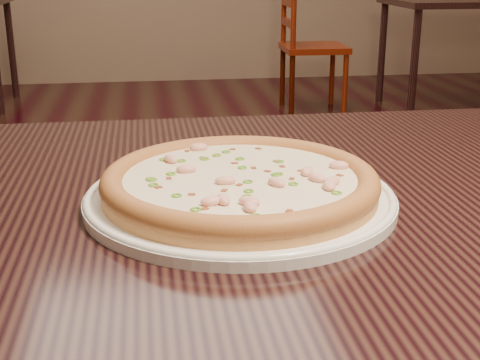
{
  "coord_description": "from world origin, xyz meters",
  "views": [
    {
      "loc": [
        -0.14,
        -1.26,
        1.03
      ],
      "look_at": [
        -0.03,
        -0.53,
        0.78
      ],
      "focal_mm": 50.0,
      "sensor_mm": 36.0,
      "label": 1
    }
  ],
  "objects": [
    {
      "name": "plate",
      "position": [
        -0.03,
        -0.53,
        0.76
      ],
      "size": [
        0.37,
        0.37,
        0.02
      ],
      "color": "white",
      "rests_on": "hero_table"
    },
    {
      "name": "chair_c",
      "position": [
        0.96,
        3.2,
        0.44
      ],
      "size": [
        0.43,
        0.43,
        0.95
      ],
      "color": "#651603",
      "rests_on": "ground"
    },
    {
      "name": "pizza",
      "position": [
        -0.03,
        -0.53,
        0.78
      ],
      "size": [
        0.33,
        0.33,
        0.03
      ],
      "color": "tan",
      "rests_on": "plate"
    },
    {
      "name": "hero_table",
      "position": [
        0.09,
        -0.48,
        0.65
      ],
      "size": [
        1.2,
        0.8,
        0.75
      ],
      "color": "black",
      "rests_on": "ground"
    },
    {
      "name": "bg_table_right",
      "position": [
        2.02,
        3.11,
        0.65
      ],
      "size": [
        1.0,
        0.7,
        0.75
      ],
      "color": "black",
      "rests_on": "ground"
    }
  ]
}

